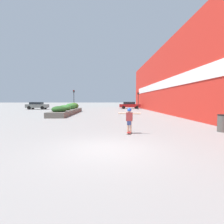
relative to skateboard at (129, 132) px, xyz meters
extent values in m
plane|color=gray|center=(-1.25, -3.12, -0.07)|extent=(300.00, 300.00, 0.00)
cube|color=red|center=(7.00, 15.44, 4.79)|extent=(0.60, 46.69, 9.72)
cube|color=white|center=(6.66, 17.20, 4.06)|extent=(0.06, 33.44, 1.20)
cube|color=#605B54|center=(-6.75, 14.65, 0.22)|extent=(2.04, 12.56, 0.59)
ellipsoid|color=#234C1E|center=(-6.68, 10.09, 0.79)|extent=(1.69, 1.67, 0.73)
ellipsoid|color=#33702D|center=(-6.84, 13.31, 0.80)|extent=(1.64, 1.86, 0.76)
ellipsoid|color=#33702D|center=(-6.66, 16.23, 0.88)|extent=(1.57, 1.36, 0.97)
ellipsoid|color=#3D6623|center=(-6.74, 19.15, 0.90)|extent=(1.52, 1.64, 1.02)
cube|color=maroon|center=(0.00, 0.00, 0.02)|extent=(0.38, 0.74, 0.01)
cylinder|color=beige|center=(-0.01, 0.26, -0.04)|extent=(0.07, 0.07, 0.06)
cylinder|color=beige|center=(0.15, 0.22, -0.04)|extent=(0.07, 0.07, 0.06)
cylinder|color=beige|center=(-0.15, -0.22, -0.04)|extent=(0.07, 0.07, 0.06)
cylinder|color=beige|center=(0.01, -0.26, -0.04)|extent=(0.07, 0.07, 0.06)
cylinder|color=tan|center=(-0.07, 0.02, 0.33)|extent=(0.14, 0.14, 0.62)
cylinder|color=tan|center=(0.07, -0.02, 0.33)|extent=(0.14, 0.14, 0.62)
cube|color=navy|center=(0.00, 0.00, 0.53)|extent=(0.26, 0.23, 0.22)
cube|color=maroon|center=(0.00, 0.00, 0.88)|extent=(0.38, 0.26, 0.48)
cylinder|color=tan|center=(-0.39, 0.11, 1.07)|extent=(0.46, 0.20, 0.08)
cylinder|color=tan|center=(0.39, -0.11, 1.07)|extent=(0.46, 0.20, 0.08)
sphere|color=tan|center=(0.00, 0.00, 1.23)|extent=(0.20, 0.20, 0.20)
sphere|color=blue|center=(0.00, 0.00, 1.26)|extent=(0.23, 0.23, 0.23)
cylinder|color=#514C47|center=(5.63, 0.41, 0.42)|extent=(0.58, 0.58, 0.98)
cylinder|color=black|center=(5.63, 0.41, 0.94)|extent=(0.61, 0.61, 0.05)
cube|color=black|center=(15.31, 29.26, 0.62)|extent=(4.33, 1.73, 0.67)
cube|color=black|center=(15.14, 29.26, 1.22)|extent=(2.38, 1.53, 0.54)
cylinder|color=black|center=(16.66, 30.09, 0.28)|extent=(0.71, 0.22, 0.71)
cylinder|color=black|center=(16.66, 28.44, 0.28)|extent=(0.71, 0.22, 0.71)
cylinder|color=black|center=(13.97, 30.09, 0.28)|extent=(0.71, 0.22, 0.71)
cylinder|color=black|center=(13.97, 28.44, 0.28)|extent=(0.71, 0.22, 0.71)
cube|color=maroon|center=(3.83, 29.50, 0.61)|extent=(4.69, 1.74, 0.69)
cube|color=black|center=(3.64, 29.50, 1.21)|extent=(2.58, 1.53, 0.50)
cylinder|color=black|center=(5.28, 30.32, 0.26)|extent=(0.67, 0.22, 0.67)
cylinder|color=black|center=(5.28, 28.68, 0.26)|extent=(0.67, 0.22, 0.67)
cylinder|color=black|center=(2.37, 30.32, 0.26)|extent=(0.67, 0.22, 0.67)
cylinder|color=black|center=(2.37, 28.68, 0.26)|extent=(0.67, 0.22, 0.67)
cube|color=slate|center=(-15.90, 27.22, 0.63)|extent=(4.33, 1.87, 0.71)
cube|color=black|center=(-16.07, 27.22, 1.21)|extent=(2.38, 1.65, 0.45)
cylinder|color=black|center=(-14.56, 28.11, 0.27)|extent=(0.69, 0.22, 0.69)
cylinder|color=black|center=(-14.56, 26.33, 0.27)|extent=(0.69, 0.22, 0.69)
cylinder|color=black|center=(-17.24, 28.11, 0.27)|extent=(0.69, 0.22, 0.69)
cylinder|color=black|center=(-17.24, 26.33, 0.27)|extent=(0.69, 0.22, 0.69)
cylinder|color=black|center=(-7.66, 24.04, 1.63)|extent=(0.11, 0.11, 3.40)
cube|color=black|center=(-7.66, 24.04, 3.55)|extent=(0.28, 0.20, 0.45)
sphere|color=red|center=(-7.66, 23.92, 3.70)|extent=(0.15, 0.15, 0.15)
sphere|color=#2D2823|center=(-7.66, 23.92, 3.55)|extent=(0.15, 0.15, 0.15)
sphere|color=#2D2823|center=(-7.66, 23.92, 3.40)|extent=(0.15, 0.15, 0.15)
cylinder|color=black|center=(4.78, 24.21, 1.44)|extent=(0.11, 0.11, 3.02)
cube|color=black|center=(4.78, 24.21, 3.18)|extent=(0.28, 0.20, 0.45)
sphere|color=red|center=(4.78, 24.09, 3.33)|extent=(0.15, 0.15, 0.15)
sphere|color=#2D2823|center=(4.78, 24.09, 3.18)|extent=(0.15, 0.15, 0.15)
sphere|color=#2D2823|center=(4.78, 24.09, 3.03)|extent=(0.15, 0.15, 0.15)
camera|label=1|loc=(-1.23, -9.71, 1.79)|focal=28.00mm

